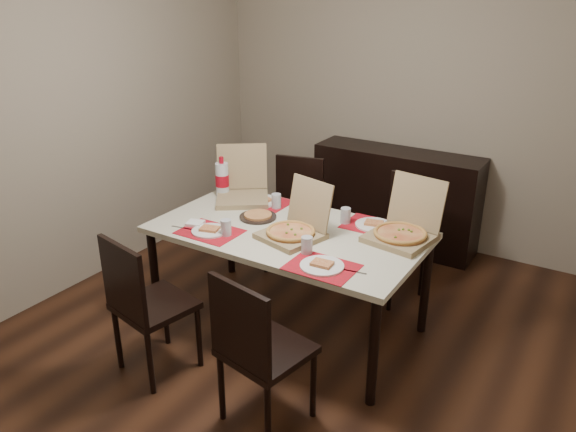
% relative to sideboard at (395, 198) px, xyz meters
% --- Properties ---
extents(ground, '(3.80, 4.00, 0.02)m').
position_rel_sideboard_xyz_m(ground, '(0.00, -1.78, -0.46)').
color(ground, '#3D2012').
rests_on(ground, ground).
extents(room_walls, '(3.84, 4.02, 2.62)m').
position_rel_sideboard_xyz_m(room_walls, '(0.00, -1.35, 1.28)').
color(room_walls, gray).
rests_on(room_walls, ground).
extents(sideboard, '(1.50, 0.40, 0.90)m').
position_rel_sideboard_xyz_m(sideboard, '(0.00, 0.00, 0.00)').
color(sideboard, black).
rests_on(sideboard, ground).
extents(dining_table, '(1.80, 1.00, 0.75)m').
position_rel_sideboard_xyz_m(dining_table, '(-0.11, -1.70, 0.23)').
color(dining_table, beige).
rests_on(dining_table, ground).
extents(chair_near_left, '(0.50, 0.50, 0.93)m').
position_rel_sideboard_xyz_m(chair_near_left, '(-0.57, -2.60, 0.06)').
color(chair_near_left, black).
rests_on(chair_near_left, ground).
extents(chair_near_right, '(0.49, 0.49, 0.93)m').
position_rel_sideboard_xyz_m(chair_near_right, '(0.27, -2.62, 0.06)').
color(chair_near_right, black).
rests_on(chair_near_right, ground).
extents(chair_far_left, '(0.51, 0.51, 0.93)m').
position_rel_sideboard_xyz_m(chair_far_left, '(-0.58, -0.82, 0.06)').
color(chair_far_left, black).
rests_on(chair_far_left, ground).
extents(chair_far_right, '(0.54, 0.54, 0.93)m').
position_rel_sideboard_xyz_m(chair_far_right, '(0.35, -0.82, 0.06)').
color(chair_far_right, black).
rests_on(chair_far_right, ground).
extents(setting_near_left, '(0.48, 0.30, 0.11)m').
position_rel_sideboard_xyz_m(setting_near_left, '(-0.51, -2.00, 0.32)').
color(setting_near_left, '#B90C1B').
rests_on(setting_near_left, dining_table).
extents(setting_near_right, '(0.46, 0.30, 0.11)m').
position_rel_sideboard_xyz_m(setting_near_right, '(0.30, -2.02, 0.32)').
color(setting_near_right, '#B90C1B').
rests_on(setting_near_right, dining_table).
extents(setting_far_left, '(0.51, 0.30, 0.11)m').
position_rel_sideboard_xyz_m(setting_far_left, '(-0.52, -1.37, 0.32)').
color(setting_far_left, '#B90C1B').
rests_on(setting_far_left, dining_table).
extents(setting_far_right, '(0.45, 0.30, 0.11)m').
position_rel_sideboard_xyz_m(setting_far_right, '(0.31, -1.36, 0.32)').
color(setting_far_right, '#B90C1B').
rests_on(setting_far_right, dining_table).
extents(napkin_loose, '(0.16, 0.16, 0.02)m').
position_rel_sideboard_xyz_m(napkin_loose, '(-0.05, -1.82, 0.31)').
color(napkin_loose, white).
rests_on(napkin_loose, dining_table).
extents(pizza_box_center, '(0.44, 0.47, 0.36)m').
position_rel_sideboard_xyz_m(pizza_box_center, '(-0.01, -1.78, 0.36)').
color(pizza_box_center, '#8C7651').
rests_on(pizza_box_center, dining_table).
extents(pizza_box_right, '(0.44, 0.47, 0.38)m').
position_rel_sideboard_xyz_m(pizza_box_right, '(0.60, -1.44, 0.36)').
color(pizza_box_right, '#8C7651').
rests_on(pizza_box_right, dining_table).
extents(pizza_box_left, '(0.56, 0.57, 0.39)m').
position_rel_sideboard_xyz_m(pizza_box_left, '(-0.71, -1.39, 0.36)').
color(pizza_box_left, '#8C7651').
rests_on(pizza_box_left, dining_table).
extents(faina_plate, '(0.26, 0.26, 0.03)m').
position_rel_sideboard_xyz_m(faina_plate, '(-0.40, -1.64, 0.31)').
color(faina_plate, black).
rests_on(faina_plate, dining_table).
extents(dip_bowl, '(0.13, 0.13, 0.03)m').
position_rel_sideboard_xyz_m(dip_bowl, '(-0.01, -1.58, 0.31)').
color(dip_bowl, white).
rests_on(dip_bowl, dining_table).
extents(soda_bottle, '(0.11, 0.11, 0.31)m').
position_rel_sideboard_xyz_m(soda_bottle, '(-0.88, -1.41, 0.43)').
color(soda_bottle, silver).
rests_on(soda_bottle, dining_table).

